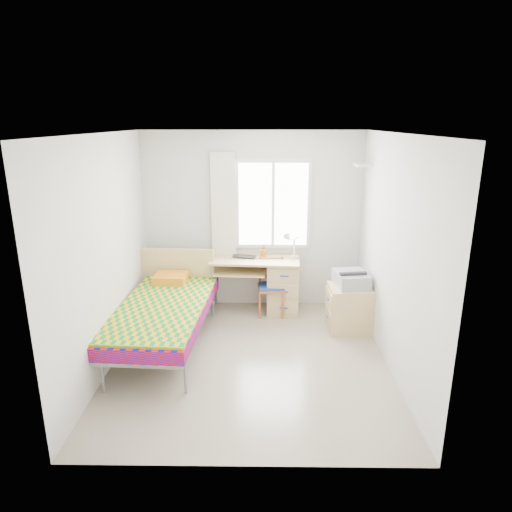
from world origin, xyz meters
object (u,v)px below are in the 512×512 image
Objects in this scene: desk at (278,283)px; cabinet at (349,308)px; bed at (164,309)px; chair at (272,283)px; printer at (351,279)px.

desk is 2.16× the size of cabinet.
chair is (1.36, 0.98, 0.00)m from bed.
cabinet is (0.93, -0.63, -0.13)m from desk.
printer is (2.40, 0.49, 0.24)m from bed.
desk is at bearing 40.44° from chair.
chair reaches higher than cabinet.
cabinet is at bearing 14.25° from bed.
bed is at bearing -149.78° from chair.
bed is 2.46m from printer.
bed is at bearing -176.51° from printer.
bed is 4.46× the size of printer.
desk is 2.55× the size of printer.
cabinet is at bearing -32.58° from chair.
chair is at bearing 146.72° from printer.
cabinet is (1.03, -0.53, -0.17)m from chair.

